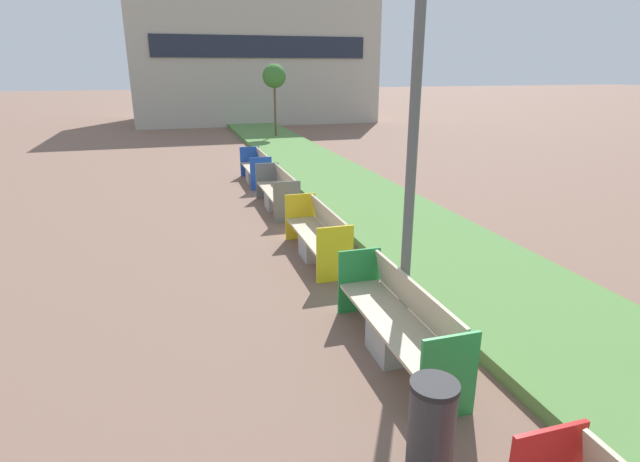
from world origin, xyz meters
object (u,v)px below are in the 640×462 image
at_px(bench_yellow_frame, 318,238).
at_px(sapling_tree_far, 274,77).
at_px(bench_blue_frame, 257,170).
at_px(litter_bin, 431,434).
at_px(bench_green_frame, 398,327).
at_px(bench_grey_frame, 278,194).

xyz_separation_m(bench_yellow_frame, sapling_tree_far, (2.53, 15.94, 2.56)).
bearing_deg(bench_blue_frame, bench_yellow_frame, -89.98).
xyz_separation_m(bench_yellow_frame, litter_bin, (-0.59, -5.31, 0.12)).
height_order(bench_green_frame, bench_blue_frame, same).
bearing_deg(bench_blue_frame, sapling_tree_far, 74.81).
bearing_deg(bench_grey_frame, sapling_tree_far, 78.53).
xyz_separation_m(bench_green_frame, bench_grey_frame, (-0.00, 6.92, -0.00)).
bearing_deg(bench_blue_frame, bench_green_frame, -89.97).
xyz_separation_m(bench_yellow_frame, bench_grey_frame, (0.00, 3.49, 0.00)).
height_order(bench_green_frame, bench_yellow_frame, same).
xyz_separation_m(bench_green_frame, bench_blue_frame, (-0.00, 10.05, -0.01)).
relative_size(bench_yellow_frame, sapling_tree_far, 0.65).
distance_m(bench_blue_frame, litter_bin, 11.95).
xyz_separation_m(bench_green_frame, litter_bin, (-0.59, -1.88, 0.11)).
bearing_deg(bench_blue_frame, litter_bin, -92.83).
distance_m(bench_green_frame, sapling_tree_far, 19.70).
distance_m(bench_green_frame, litter_bin, 1.98).
bearing_deg(sapling_tree_far, bench_green_frame, -97.42).
bearing_deg(bench_grey_frame, bench_blue_frame, 90.07).
bearing_deg(bench_yellow_frame, litter_bin, -96.36).
height_order(bench_grey_frame, sapling_tree_far, sapling_tree_far).
distance_m(bench_grey_frame, bench_blue_frame, 3.13).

